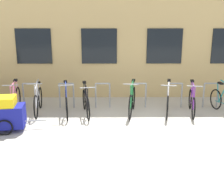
% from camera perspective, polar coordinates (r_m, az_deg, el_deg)
% --- Properties ---
extents(ground_plane, '(42.00, 42.00, 0.00)m').
position_cam_1_polar(ground_plane, '(6.93, 6.30, -8.74)').
color(ground_plane, '#B2ADA0').
extents(storefront_building, '(28.00, 6.67, 4.87)m').
position_cam_1_polar(storefront_building, '(12.90, 3.22, 12.80)').
color(storefront_building, tan).
rests_on(storefront_building, ground).
extents(bike_rack, '(6.52, 0.05, 0.85)m').
position_cam_1_polar(bike_rack, '(8.53, 1.96, -0.76)').
color(bike_rack, gray).
rests_on(bike_rack, ground).
extents(bicycle_pink, '(0.47, 1.76, 1.03)m').
position_cam_1_polar(bicycle_pink, '(8.56, -20.71, -2.35)').
color(bicycle_pink, black).
rests_on(bicycle_pink, ground).
extents(bicycle_blue, '(0.48, 1.63, 1.05)m').
position_cam_1_polar(bicycle_blue, '(8.00, -10.07, -2.85)').
color(bicycle_blue, black).
rests_on(bicycle_blue, ground).
extents(bicycle_green, '(0.48, 1.77, 1.07)m').
position_cam_1_polar(bicycle_green, '(7.99, 4.48, -2.52)').
color(bicycle_green, black).
rests_on(bicycle_green, ground).
extents(bicycle_teal, '(0.44, 1.62, 1.07)m').
position_cam_1_polar(bicycle_teal, '(8.72, 23.62, -2.50)').
color(bicycle_teal, black).
rests_on(bicycle_teal, ground).
extents(bicycle_black, '(0.51, 1.69, 0.98)m').
position_cam_1_polar(bicycle_black, '(7.97, -5.80, -2.86)').
color(bicycle_black, black).
rests_on(bicycle_black, ground).
extents(bicycle_purple, '(0.51, 1.69, 1.01)m').
position_cam_1_polar(bicycle_purple, '(8.37, 17.30, -2.58)').
color(bicycle_purple, black).
rests_on(bicycle_purple, ground).
extents(bicycle_silver, '(0.44, 1.78, 1.06)m').
position_cam_1_polar(bicycle_silver, '(8.39, -16.07, -2.35)').
color(bicycle_silver, black).
rests_on(bicycle_silver, ground).
extents(bicycle_white, '(0.53, 1.65, 1.06)m').
position_cam_1_polar(bicycle_white, '(8.10, 12.28, -2.66)').
color(bicycle_white, black).
rests_on(bicycle_white, ground).
extents(bike_trailer, '(1.48, 0.76, 0.93)m').
position_cam_1_polar(bike_trailer, '(7.21, -22.58, -4.87)').
color(bike_trailer, navy).
rests_on(bike_trailer, ground).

